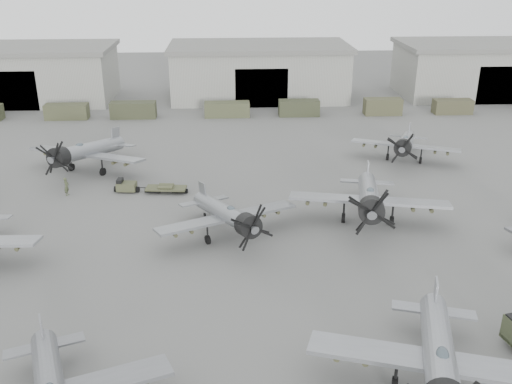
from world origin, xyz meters
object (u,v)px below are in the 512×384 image
at_px(aircraft_near_1, 440,361).
at_px(aircraft_mid_2, 369,198).
at_px(aircraft_far_0, 84,152).
at_px(aircraft_far_1, 405,143).
at_px(aircraft_mid_1, 228,215).
at_px(ground_crew, 66,186).
at_px(tug_trailer, 142,187).

xyz_separation_m(aircraft_near_1, aircraft_mid_2, (1.39, 21.41, 0.01)).
xyz_separation_m(aircraft_far_0, aircraft_far_1, (35.69, 1.78, -0.23)).
bearing_deg(aircraft_mid_1, aircraft_near_1, -84.96).
distance_m(aircraft_mid_1, aircraft_mid_2, 12.50).
bearing_deg(aircraft_far_0, aircraft_near_1, -30.09).
distance_m(aircraft_far_0, aircraft_far_1, 35.73).
relative_size(aircraft_mid_1, aircraft_mid_2, 0.85).
bearing_deg(aircraft_far_1, aircraft_far_0, -155.30).
bearing_deg(ground_crew, aircraft_near_1, -128.54).
bearing_deg(ground_crew, aircraft_far_0, 4.35).
height_order(aircraft_far_0, ground_crew, aircraft_far_0).
distance_m(aircraft_far_0, ground_crew, 6.34).
xyz_separation_m(aircraft_mid_1, ground_crew, (-15.92, 10.31, -1.29)).
relative_size(aircraft_far_1, ground_crew, 6.45).
relative_size(aircraft_mid_1, tug_trailer, 1.70).
bearing_deg(aircraft_far_0, ground_crew, -71.35).
xyz_separation_m(aircraft_far_1, ground_crew, (-36.20, -7.91, -1.29)).
xyz_separation_m(aircraft_mid_2, ground_crew, (-28.21, 8.07, -1.61)).
bearing_deg(tug_trailer, aircraft_far_1, 20.57).
distance_m(aircraft_mid_2, ground_crew, 29.39).
distance_m(aircraft_far_1, tug_trailer, 29.93).
bearing_deg(aircraft_far_0, tug_trailer, -16.63).
relative_size(aircraft_mid_2, aircraft_far_1, 1.17).
bearing_deg(aircraft_mid_2, tug_trailer, 169.77).
height_order(aircraft_near_1, aircraft_far_1, aircraft_near_1).
relative_size(aircraft_mid_2, tug_trailer, 2.00).
xyz_separation_m(aircraft_mid_1, aircraft_far_1, (20.28, 18.22, 0.00)).
height_order(aircraft_far_1, ground_crew, aircraft_far_1).
distance_m(aircraft_near_1, tug_trailer, 35.80).
relative_size(aircraft_mid_2, ground_crew, 7.53).
xyz_separation_m(aircraft_near_1, tug_trailer, (-19.55, 29.93, -2.01)).
xyz_separation_m(tug_trailer, ground_crew, (-7.27, -0.45, 0.41)).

